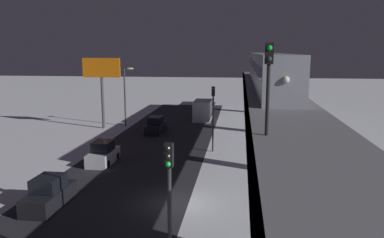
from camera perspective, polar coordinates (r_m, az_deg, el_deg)
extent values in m
plane|color=white|center=(25.48, -2.01, -12.41)|extent=(240.00, 240.00, 0.00)
cube|color=#28282D|center=(26.64, -12.58, -11.62)|extent=(11.00, 91.63, 0.01)
cube|color=slate|center=(23.75, 13.96, -0.03)|extent=(5.00, 91.63, 0.80)
cube|color=#38383D|center=(23.58, 8.21, 0.10)|extent=(0.24, 89.80, 0.80)
cylinder|color=slate|center=(61.88, 9.83, 3.36)|extent=(1.40, 1.40, 5.30)
cylinder|color=slate|center=(46.76, 10.62, 1.19)|extent=(1.40, 1.40, 5.30)
cylinder|color=slate|center=(31.79, 12.17, -3.04)|extent=(1.40, 1.40, 5.30)
cylinder|color=slate|center=(17.36, 16.47, -14.48)|extent=(1.40, 1.40, 5.30)
cube|color=#999EA8|center=(33.86, 12.09, 6.57)|extent=(2.90, 18.00, 3.40)
cube|color=black|center=(33.84, 12.12, 7.26)|extent=(2.94, 16.20, 0.90)
cube|color=#999EA8|center=(52.40, 10.42, 7.80)|extent=(2.90, 18.00, 3.40)
cube|color=black|center=(52.39, 10.44, 8.24)|extent=(2.94, 16.20, 0.90)
sphere|color=white|center=(24.86, 13.81, 5.70)|extent=(0.44, 0.44, 0.44)
cylinder|color=black|center=(16.88, 11.20, 2.93)|extent=(0.16, 0.16, 3.20)
cube|color=black|center=(16.76, 11.43, 9.56)|extent=(0.36, 0.28, 0.90)
sphere|color=#19F23F|center=(16.60, 11.50, 10.35)|extent=(0.22, 0.22, 0.22)
sphere|color=#333333|center=(16.60, 11.44, 8.76)|extent=(0.22, 0.22, 0.22)
cube|color=silver|center=(34.76, -13.09, -5.52)|extent=(1.80, 4.11, 1.10)
cube|color=black|center=(34.51, -13.15, -3.94)|extent=(1.58, 1.97, 0.87)
cylinder|color=black|center=(33.39, -12.44, -6.56)|extent=(0.20, 0.64, 0.64)
cylinder|color=black|center=(33.99, -15.17, -6.37)|extent=(0.20, 0.64, 0.64)
cylinder|color=black|center=(35.70, -11.07, -5.41)|extent=(0.20, 0.64, 0.64)
cylinder|color=black|center=(36.27, -13.65, -5.27)|extent=(0.20, 0.64, 0.64)
cube|color=black|center=(26.36, -20.48, -10.99)|extent=(1.80, 4.33, 1.10)
cube|color=black|center=(26.04, -20.61, -8.96)|extent=(1.58, 2.08, 0.87)
cube|color=black|center=(46.53, -5.42, -1.35)|extent=(1.80, 4.47, 1.10)
cube|color=black|center=(46.35, -5.44, -0.16)|extent=(1.58, 2.14, 0.87)
cube|color=black|center=(58.35, 1.97, 1.66)|extent=(2.30, 2.20, 2.40)
cube|color=silver|center=(54.58, 1.61, 1.29)|extent=(2.40, 5.00, 2.80)
cylinder|color=#2D2D2D|center=(15.43, -3.33, -16.90)|extent=(0.16, 0.16, 5.50)
cube|color=black|center=(14.27, -3.46, -5.37)|extent=(0.32, 0.32, 0.90)
sphere|color=black|center=(14.02, -3.61, -4.38)|extent=(0.20, 0.20, 0.20)
sphere|color=black|center=(14.10, -3.60, -5.56)|extent=(0.20, 0.20, 0.20)
sphere|color=#19E53F|center=(14.18, -3.58, -6.73)|extent=(0.20, 0.20, 0.20)
cylinder|color=#2D2D2D|center=(37.26, 3.14, -0.75)|extent=(0.16, 0.16, 5.50)
cube|color=black|center=(36.79, 3.19, 4.15)|extent=(0.32, 0.32, 0.90)
sphere|color=red|center=(36.58, 3.17, 4.59)|extent=(0.20, 0.20, 0.20)
sphere|color=black|center=(36.61, 3.17, 4.12)|extent=(0.20, 0.20, 0.20)
sphere|color=black|center=(36.64, 3.17, 3.65)|extent=(0.20, 0.20, 0.20)
cylinder|color=#4C4C51|center=(49.85, -13.15, 2.34)|extent=(0.36, 0.36, 6.50)
cube|color=orange|center=(49.46, -13.35, 7.45)|extent=(4.80, 0.30, 2.40)
cylinder|color=#38383D|center=(50.86, -9.96, 3.17)|extent=(0.20, 0.20, 7.50)
ellipsoid|color=#F4E5B2|center=(50.32, -9.21, 7.40)|extent=(0.90, 0.44, 0.30)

